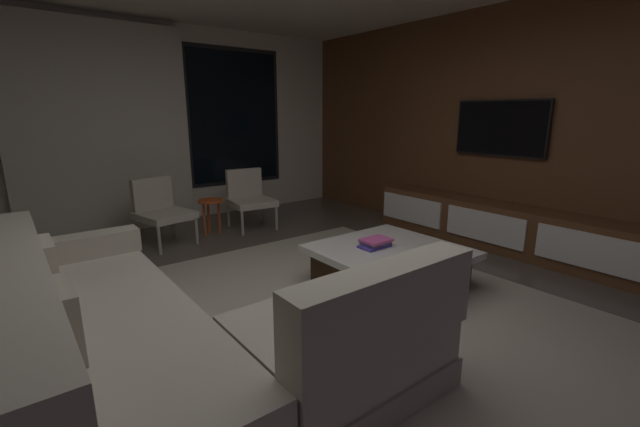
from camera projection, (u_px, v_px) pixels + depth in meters
name	position (u px, v px, depth m)	size (l,w,h in m)	color
floor	(303.00, 323.00, 3.04)	(9.20, 9.20, 0.00)	#564C44
back_wall_with_window	(141.00, 126.00, 5.46)	(6.60, 0.30, 2.70)	beige
media_wall	(527.00, 128.00, 4.54)	(0.12, 7.80, 2.70)	brown
area_rug	(348.00, 314.00, 3.17)	(3.20, 3.80, 0.01)	#ADA391
sectional_couch	(170.00, 339.00, 2.29)	(1.98, 2.50, 0.82)	#A49C8C
coffee_table	(389.00, 267.00, 3.63)	(1.16, 1.16, 0.36)	#301D0F
book_stack_on_coffee_table	(375.00, 243.00, 3.64)	(0.29, 0.20, 0.07)	#4439A5
accent_chair_near_window	(249.00, 196.00, 5.51)	(0.59, 0.61, 0.78)	#B2ADA0
accent_chair_by_curtain	(160.00, 208.00, 4.79)	(0.66, 0.67, 0.78)	#B2ADA0
side_stool	(211.00, 206.00, 5.15)	(0.32, 0.32, 0.46)	#BF4C1E
media_console	(498.00, 227.00, 4.67)	(0.46, 3.10, 0.52)	brown
mounted_tv	(500.00, 128.00, 4.66)	(0.05, 1.08, 0.63)	black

